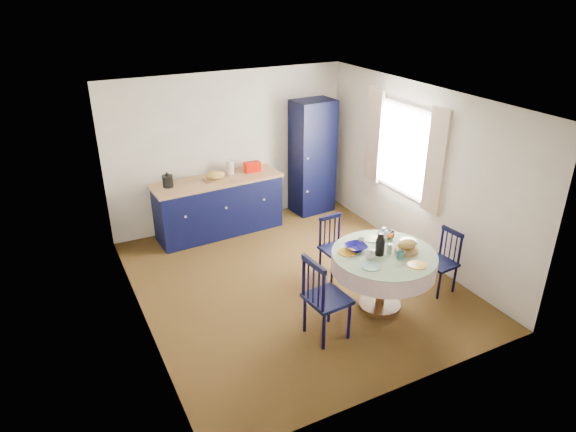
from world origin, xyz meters
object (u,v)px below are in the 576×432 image
(chair_left, at_px, (324,298))
(chair_far, at_px, (334,247))
(pantry_cabinet, at_px, (312,157))
(cobalt_bowl, at_px, (356,247))
(dining_table, at_px, (384,262))
(mug_c, at_px, (390,235))
(mug_d, at_px, (361,241))
(chair_right, at_px, (442,261))
(mug_a, at_px, (370,256))
(mug_b, at_px, (400,255))
(kitchen_counter, at_px, (219,205))

(chair_left, height_order, chair_far, chair_left)
(pantry_cabinet, height_order, cobalt_bowl, pantry_cabinet)
(pantry_cabinet, xyz_separation_m, dining_table, (-0.69, -3.00, -0.34))
(chair_far, height_order, cobalt_bowl, chair_far)
(mug_c, bearing_deg, mug_d, 175.33)
(cobalt_bowl, bearing_deg, pantry_cabinet, 71.03)
(chair_left, distance_m, chair_far, 1.39)
(pantry_cabinet, bearing_deg, chair_far, -115.92)
(mug_d, bearing_deg, chair_left, -148.63)
(pantry_cabinet, distance_m, chair_left, 3.60)
(dining_table, xyz_separation_m, cobalt_bowl, (-0.26, 0.23, 0.15))
(chair_left, relative_size, chair_right, 1.23)
(mug_a, bearing_deg, chair_right, 0.55)
(pantry_cabinet, height_order, chair_right, pantry_cabinet)
(chair_far, xyz_separation_m, mug_d, (-0.01, -0.62, 0.38))
(pantry_cabinet, relative_size, chair_far, 2.29)
(chair_left, relative_size, mug_b, 10.32)
(mug_d, bearing_deg, chair_right, -17.89)
(kitchen_counter, bearing_deg, chair_right, -58.26)
(kitchen_counter, distance_m, dining_table, 3.10)
(mug_d, bearing_deg, pantry_cabinet, 73.09)
(chair_right, bearing_deg, cobalt_bowl, -107.43)
(chair_left, relative_size, cobalt_bowl, 3.90)
(mug_a, bearing_deg, cobalt_bowl, 94.61)
(mug_c, xyz_separation_m, mug_d, (-0.41, 0.03, -0.01))
(mug_b, height_order, mug_c, mug_c)
(kitchen_counter, height_order, mug_d, kitchen_counter)
(chair_far, distance_m, cobalt_bowl, 0.81)
(dining_table, distance_m, cobalt_bowl, 0.38)
(dining_table, height_order, mug_c, dining_table)
(kitchen_counter, relative_size, chair_left, 2.01)
(dining_table, bearing_deg, mug_d, 111.71)
(kitchen_counter, xyz_separation_m, cobalt_bowl, (0.81, -2.67, 0.33))
(mug_b, xyz_separation_m, cobalt_bowl, (-0.35, 0.41, -0.01))
(mug_a, height_order, mug_b, same)
(dining_table, height_order, chair_left, dining_table)
(kitchen_counter, distance_m, mug_a, 3.07)
(chair_left, bearing_deg, cobalt_bowl, -64.16)
(chair_right, bearing_deg, mug_a, -94.90)
(chair_far, bearing_deg, dining_table, -85.67)
(dining_table, xyz_separation_m, mug_d, (-0.13, 0.32, 0.16))
(cobalt_bowl, bearing_deg, kitchen_counter, 106.93)
(chair_right, height_order, cobalt_bowl, chair_right)
(chair_far, bearing_deg, mug_a, -100.11)
(dining_table, bearing_deg, mug_a, -171.29)
(chair_left, bearing_deg, mug_b, -95.45)
(kitchen_counter, bearing_deg, chair_far, -66.72)
(chair_left, bearing_deg, mug_a, -83.67)
(chair_far, bearing_deg, kitchen_counter, 113.38)
(chair_left, height_order, mug_a, chair_left)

